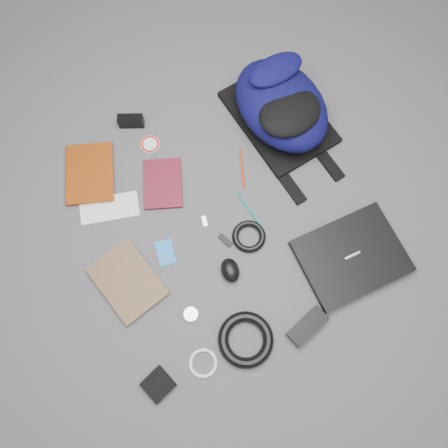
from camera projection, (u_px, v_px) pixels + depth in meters
name	position (u px, v px, depth m)	size (l,w,h in m)	color
ground	(224.00, 226.00, 1.62)	(4.00, 4.00, 0.00)	#4F4F51
backpack	(281.00, 105.00, 1.65)	(0.33, 0.48, 0.20)	black
laptop	(351.00, 256.00, 1.56)	(0.36, 0.28, 0.04)	black
textbook_red	(66.00, 176.00, 1.66)	(0.18, 0.24, 0.03)	#742A06
comic_book	(105.00, 298.00, 1.53)	(0.19, 0.26, 0.02)	#C5870E
envelope	(109.00, 208.00, 1.63)	(0.22, 0.10, 0.00)	white
dvd_case	(163.00, 184.00, 1.66)	(0.14, 0.20, 0.02)	#4B0E1C
compact_camera	(131.00, 121.00, 1.71)	(0.10, 0.04, 0.06)	black
sticker_disc	(150.00, 144.00, 1.71)	(0.08, 0.08, 0.00)	white
pen_teal	(249.00, 209.00, 1.63)	(0.01, 0.01, 0.15)	#0C6F65
pen_red	(242.00, 169.00, 1.68)	(0.01, 0.01, 0.16)	#B0330D
id_badge	(166.00, 252.00, 1.58)	(0.06, 0.10, 0.00)	blue
usb_black	(225.00, 240.00, 1.59)	(0.02, 0.06, 0.01)	black
usb_silver	(205.00, 221.00, 1.62)	(0.02, 0.04, 0.01)	silver
mouse	(230.00, 270.00, 1.54)	(0.06, 0.09, 0.05)	black
headphone_left	(153.00, 291.00, 1.54)	(0.05, 0.05, 0.01)	#BABABC
headphone_right	(191.00, 314.00, 1.51)	(0.05, 0.05, 0.01)	silver
cable_coil	(249.00, 236.00, 1.59)	(0.12, 0.12, 0.02)	black
power_brick	(307.00, 326.00, 1.49)	(0.15, 0.06, 0.04)	black
power_cord_coil	(246.00, 340.00, 1.48)	(0.19, 0.19, 0.04)	black
pouch	(158.00, 385.00, 1.44)	(0.09, 0.09, 0.02)	black
white_cable_coil	(203.00, 363.00, 1.47)	(0.10, 0.10, 0.01)	silver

